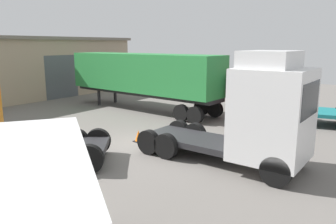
{
  "coord_description": "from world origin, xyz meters",
  "views": [
    {
      "loc": [
        -10.79,
        -9.32,
        4.51
      ],
      "look_at": [
        0.6,
        -1.19,
        1.6
      ],
      "focal_mm": 35.0,
      "sensor_mm": 36.0,
      "label": 1
    }
  ],
  "objects_px": {
    "tractor_unit_white": "(259,115)",
    "flatbed_truck_red": "(271,99)",
    "container_trailer_green": "(143,74)",
    "traffic_cone": "(138,136)"
  },
  "relations": [
    {
      "from": "container_trailer_green",
      "to": "traffic_cone",
      "type": "distance_m",
      "value": 7.91
    },
    {
      "from": "container_trailer_green",
      "to": "flatbed_truck_red",
      "type": "bearing_deg",
      "value": -163.38
    },
    {
      "from": "tractor_unit_white",
      "to": "flatbed_truck_red",
      "type": "relative_size",
      "value": 0.79
    },
    {
      "from": "tractor_unit_white",
      "to": "traffic_cone",
      "type": "height_order",
      "value": "tractor_unit_white"
    },
    {
      "from": "tractor_unit_white",
      "to": "traffic_cone",
      "type": "relative_size",
      "value": 11.79
    },
    {
      "from": "container_trailer_green",
      "to": "flatbed_truck_red",
      "type": "distance_m",
      "value": 8.52
    },
    {
      "from": "tractor_unit_white",
      "to": "container_trailer_green",
      "type": "bearing_deg",
      "value": 150.93
    },
    {
      "from": "container_trailer_green",
      "to": "traffic_cone",
      "type": "xyz_separation_m",
      "value": [
        -5.99,
        -4.65,
        -2.24
      ]
    },
    {
      "from": "container_trailer_green",
      "to": "traffic_cone",
      "type": "bearing_deg",
      "value": 131.32
    },
    {
      "from": "traffic_cone",
      "to": "flatbed_truck_red",
      "type": "bearing_deg",
      "value": -24.29
    }
  ]
}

